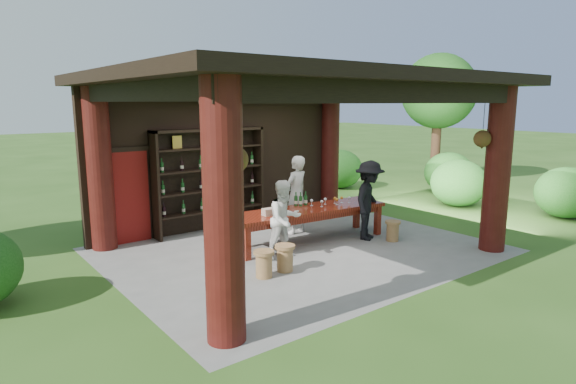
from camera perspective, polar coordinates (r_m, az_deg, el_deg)
ground at (r=9.99m, az=1.41°, el=-6.83°), size 90.00×90.00×0.00m
pavilion at (r=9.89m, az=-0.16°, el=5.60°), size 7.50×6.00×3.60m
wine_shelf at (r=11.33m, az=-9.20°, el=1.38°), size 2.73×0.41×2.40m
tasting_table at (r=10.36m, az=2.41°, el=-2.55°), size 3.69×1.22×0.75m
stool_near_left at (r=8.70m, az=-0.37°, el=-7.74°), size 0.37×0.37×0.48m
stool_near_right at (r=10.78m, az=12.30°, el=-4.46°), size 0.34×0.34×0.45m
stool_far_left at (r=8.41m, az=-2.87°, el=-8.44°), size 0.36×0.36×0.48m
host at (r=11.03m, az=0.97°, el=-0.33°), size 0.73×0.56×1.80m
guest_woman at (r=9.29m, az=-0.40°, el=-3.27°), size 0.75×0.59×1.53m
guest_man at (r=10.68m, az=9.58°, el=-0.97°), size 1.30×1.09×1.75m
table_bottles at (r=10.57m, az=1.52°, el=-0.80°), size 0.31×0.16×0.31m
table_glasses at (r=10.65m, az=4.47°, el=-1.17°), size 1.84×0.36×0.15m
napkin_basket at (r=9.69m, az=-2.26°, el=-2.36°), size 0.27×0.20×0.14m
shrubs at (r=12.92m, az=12.39°, el=-0.51°), size 15.91×10.02×1.36m
trees at (r=13.15m, az=10.33°, el=12.07°), size 20.81×10.94×4.80m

